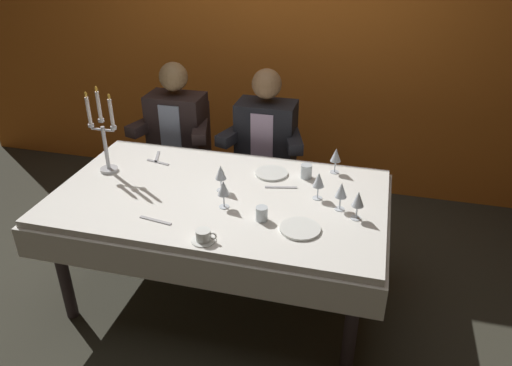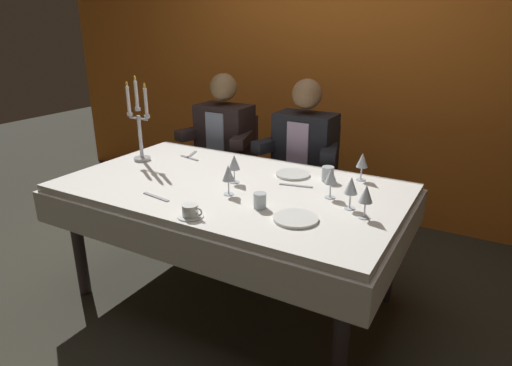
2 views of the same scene
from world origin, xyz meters
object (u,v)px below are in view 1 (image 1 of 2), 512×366
dinner_plate_1 (300,229)px  wine_glass_1 (336,156)px  wine_glass_5 (358,200)px  water_tumbler_0 (306,171)px  seated_diner_1 (266,137)px  wine_glass_0 (223,189)px  dining_table (220,211)px  wine_glass_2 (221,173)px  wine_glass_4 (341,191)px  seated_diner_0 (178,128)px  coffee_cup_0 (204,236)px  wine_glass_3 (319,180)px  water_tumbler_1 (262,214)px  candelabra (104,139)px  dinner_plate_0 (271,173)px

dinner_plate_1 → wine_glass_1: size_ratio=1.29×
wine_glass_5 → water_tumbler_0: 0.52m
dinner_plate_1 → seated_diner_1: (-0.45, 1.14, -0.01)m
wine_glass_0 → seated_diner_1: 1.03m
dining_table → wine_glass_2: wine_glass_2 is taller
wine_glass_4 → seated_diner_0: (-1.32, 0.89, -0.12)m
wine_glass_4 → coffee_cup_0: bearing=-143.2°
dinner_plate_1 → wine_glass_3: wine_glass_3 is taller
coffee_cup_0 → water_tumbler_1: bearing=47.7°
water_tumbler_1 → wine_glass_3: bearing=49.6°
wine_glass_0 → seated_diner_0: size_ratio=0.13×
wine_glass_4 → coffee_cup_0: (-0.62, -0.46, -0.09)m
wine_glass_1 → seated_diner_1: (-0.55, 0.45, -0.12)m
wine_glass_5 → seated_diner_0: (-1.41, 0.96, -0.12)m
dining_table → seated_diner_0: size_ratio=1.56×
wine_glass_1 → water_tumbler_1: wine_glass_1 is taller
wine_glass_3 → seated_diner_1: size_ratio=0.13×
candelabra → wine_glass_3: bearing=-0.5°
wine_glass_2 → candelabra: bearing=175.4°
dining_table → seated_diner_1: 0.90m
dining_table → water_tumbler_1: 0.40m
wine_glass_1 → seated_diner_1: seated_diner_1 is taller
wine_glass_4 → water_tumbler_1: wine_glass_4 is taller
wine_glass_3 → water_tumbler_1: (-0.25, -0.30, -0.08)m
wine_glass_1 → wine_glass_3: size_ratio=1.00×
dinner_plate_1 → wine_glass_2: 0.60m
dining_table → wine_glass_5: (0.79, -0.07, 0.24)m
seated_diner_1 → candelabra: bearing=-136.5°
wine_glass_2 → water_tumbler_1: (0.30, -0.25, -0.08)m
water_tumbler_0 → dining_table: bearing=-144.7°
wine_glass_2 → seated_diner_0: 1.06m
wine_glass_4 → water_tumbler_0: size_ratio=1.91×
coffee_cup_0 → wine_glass_5: bearing=28.9°
dinner_plate_0 → coffee_cup_0: coffee_cup_0 is taller
dinner_plate_1 → wine_glass_0: (-0.45, 0.12, 0.11)m
seated_diner_0 → dinner_plate_1: bearing=-44.9°
wine_glass_5 → water_tumbler_1: (-0.48, -0.14, -0.08)m
wine_glass_5 → seated_diner_1: bearing=126.9°
wine_glass_2 → wine_glass_5: bearing=-8.0°
wine_glass_2 → water_tumbler_0: 0.54m
candelabra → wine_glass_0: size_ratio=3.36×
wine_glass_1 → dinner_plate_1: bearing=-98.1°
wine_glass_3 → dining_table: bearing=-171.2°
dinner_plate_0 → wine_glass_1: wine_glass_1 is taller
dinner_plate_1 → water_tumbler_0: (-0.06, 0.57, 0.04)m
dinner_plate_1 → seated_diner_0: seated_diner_0 is taller
coffee_cup_0 → wine_glass_1: bearing=58.9°
candelabra → water_tumbler_0: size_ratio=6.41×
dinner_plate_0 → wine_glass_0: size_ratio=1.25×
candelabra → seated_diner_1: 1.17m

